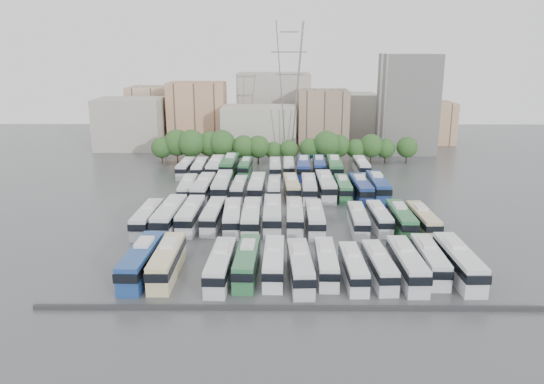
{
  "coord_description": "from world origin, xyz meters",
  "views": [
    {
      "loc": [
        -1.39,
        -85.62,
        27.99
      ],
      "look_at": [
        -2.02,
        4.79,
        3.0
      ],
      "focal_mm": 35.0,
      "sensor_mm": 36.0,
      "label": 1
    }
  ],
  "objects_px": {
    "bus_r1_s7": "(295,216)",
    "bus_r2_s7": "(292,187)",
    "bus_r1_s3": "(213,215)",
    "bus_r2_s2": "(204,188)",
    "bus_r1_s13": "(423,220)",
    "bus_r2_s6": "(274,189)",
    "bus_r0_s2": "(167,261)",
    "bus_r3_s3": "(230,165)",
    "bus_r0_s1": "(142,260)",
    "bus_r0_s9": "(353,267)",
    "bus_r0_s13": "(459,262)",
    "bus_r1_s8": "(315,218)",
    "bus_r0_s5": "(247,261)",
    "bus_r2_s11": "(361,188)",
    "bus_r2_s12": "(378,186)",
    "bus_r2_s8": "(309,188)",
    "bus_r3_s7": "(289,167)",
    "electricity_pylon": "(289,84)",
    "bus_r1_s0": "(148,218)",
    "bus_r2_s5": "(257,187)",
    "bus_r1_s6": "(272,214)",
    "bus_r2_s10": "(343,188)",
    "bus_r3_s0": "(186,168)",
    "bus_r3_s6": "(275,168)",
    "bus_r1_s2": "(191,215)",
    "bus_r0_s11": "(407,264)",
    "apartment_tower": "(407,104)",
    "bus_r2_s1": "(188,188)",
    "bus_r1_s10": "(358,219)",
    "bus_r2_s4": "(239,189)",
    "bus_r0_s10": "(379,266)",
    "bus_r3_s1": "(200,168)",
    "bus_r1_s12": "(401,219)",
    "bus_r0_s12": "(430,260)",
    "bus_r3_s10": "(334,167)",
    "bus_r0_s7": "(300,266)",
    "bus_r1_s11": "(379,217)",
    "bus_r3_s9": "(319,166)",
    "bus_r1_s1": "(170,216)",
    "bus_r1_s4": "(232,217)",
    "bus_r3_s8": "(304,167)",
    "bus_r2_s3": "(222,186)"
  },
  "relations": [
    {
      "from": "bus_r1_s1",
      "to": "bus_r1_s4",
      "type": "bearing_deg",
      "value": 3.41
    },
    {
      "from": "bus_r2_s3",
      "to": "bus_r0_s9",
      "type": "bearing_deg",
      "value": -61.75
    },
    {
      "from": "bus_r0_s13",
      "to": "bus_r3_s0",
      "type": "distance_m",
      "value": 68.93
    },
    {
      "from": "bus_r1_s0",
      "to": "bus_r3_s10",
      "type": "relative_size",
      "value": 0.91
    },
    {
      "from": "bus_r0_s5",
      "to": "bus_r0_s1",
      "type": "bearing_deg",
      "value": -176.69
    },
    {
      "from": "apartment_tower",
      "to": "bus_r2_s8",
      "type": "xyz_separation_m",
      "value": [
        -29.01,
        -46.08,
        -11.11
      ]
    },
    {
      "from": "bus_r2_s7",
      "to": "bus_r3_s1",
      "type": "distance_m",
      "value": 25.86
    },
    {
      "from": "bus_r1_s2",
      "to": "bus_r2_s12",
      "type": "height_order",
      "value": "bus_r2_s12"
    },
    {
      "from": "electricity_pylon",
      "to": "bus_r2_s5",
      "type": "distance_m",
      "value": 41.74
    },
    {
      "from": "bus_r2_s4",
      "to": "bus_r2_s6",
      "type": "height_order",
      "value": "bus_r2_s4"
    },
    {
      "from": "bus_r2_s12",
      "to": "bus_r1_s7",
      "type": "bearing_deg",
      "value": -132.12
    },
    {
      "from": "bus_r3_s8",
      "to": "bus_r1_s11",
      "type": "bearing_deg",
      "value": -70.9
    },
    {
      "from": "bus_r0_s7",
      "to": "bus_r2_s1",
      "type": "relative_size",
      "value": 0.99
    },
    {
      "from": "bus_r1_s10",
      "to": "bus_r3_s6",
      "type": "height_order",
      "value": "bus_r3_s6"
    },
    {
      "from": "bus_r2_s6",
      "to": "bus_r1_s7",
      "type": "bearing_deg",
      "value": -78.27
    },
    {
      "from": "bus_r1_s8",
      "to": "bus_r2_s1",
      "type": "relative_size",
      "value": 0.98
    },
    {
      "from": "bus_r1_s3",
      "to": "bus_r2_s2",
      "type": "distance_m",
      "value": 16.18
    },
    {
      "from": "bus_r0_s11",
      "to": "bus_r1_s0",
      "type": "height_order",
      "value": "bus_r0_s11"
    },
    {
      "from": "bus_r0_s1",
      "to": "bus_r2_s11",
      "type": "height_order",
      "value": "bus_r0_s1"
    },
    {
      "from": "bus_r1_s3",
      "to": "bus_r1_s13",
      "type": "xyz_separation_m",
      "value": [
        33.0,
        -2.07,
        -0.0
      ]
    },
    {
      "from": "bus_r3_s8",
      "to": "bus_r1_s3",
      "type": "bearing_deg",
      "value": -112.89
    },
    {
      "from": "bus_r0_s12",
      "to": "bus_r2_s5",
      "type": "relative_size",
      "value": 0.95
    },
    {
      "from": "bus_r2_s6",
      "to": "bus_r1_s10",
      "type": "bearing_deg",
      "value": -53.75
    },
    {
      "from": "bus_r1_s3",
      "to": "bus_r3_s0",
      "type": "distance_m",
      "value": 36.17
    },
    {
      "from": "bus_r0_s13",
      "to": "bus_r1_s8",
      "type": "height_order",
      "value": "bus_r0_s13"
    },
    {
      "from": "bus_r0_s13",
      "to": "bus_r1_s11",
      "type": "relative_size",
      "value": 1.19
    },
    {
      "from": "bus_r2_s4",
      "to": "bus_r1_s11",
      "type": "bearing_deg",
      "value": -34.68
    },
    {
      "from": "bus_r2_s7",
      "to": "bus_r1_s10",
      "type": "bearing_deg",
      "value": -64.89
    },
    {
      "from": "bus_r2_s5",
      "to": "bus_r3_s3",
      "type": "relative_size",
      "value": 0.91
    },
    {
      "from": "bus_r1_s6",
      "to": "bus_r2_s10",
      "type": "bearing_deg",
      "value": 52.78
    },
    {
      "from": "bus_r1_s12",
      "to": "bus_r2_s6",
      "type": "distance_m",
      "value": 27.3
    },
    {
      "from": "bus_r1_s7",
      "to": "bus_r2_s7",
      "type": "relative_size",
      "value": 0.98
    },
    {
      "from": "electricity_pylon",
      "to": "bus_r1_s3",
      "type": "relative_size",
      "value": 2.86
    },
    {
      "from": "bus_r2_s1",
      "to": "bus_r3_s6",
      "type": "distance_m",
      "value": 24.68
    },
    {
      "from": "bus_r0_s10",
      "to": "bus_r3_s1",
      "type": "height_order",
      "value": "bus_r3_s1"
    },
    {
      "from": "bus_r2_s7",
      "to": "bus_r3_s10",
      "type": "distance_m",
      "value": 19.15
    },
    {
      "from": "bus_r1_s2",
      "to": "bus_r2_s4",
      "type": "bearing_deg",
      "value": 70.91
    },
    {
      "from": "bus_r3_s9",
      "to": "bus_r2_s10",
      "type": "bearing_deg",
      "value": -77.8
    },
    {
      "from": "bus_r1_s2",
      "to": "bus_r2_s6",
      "type": "relative_size",
      "value": 1.17
    },
    {
      "from": "bus_r3_s10",
      "to": "bus_r1_s6",
      "type": "bearing_deg",
      "value": -109.51
    },
    {
      "from": "bus_r3_s6",
      "to": "bus_r1_s2",
      "type": "bearing_deg",
      "value": -111.72
    },
    {
      "from": "bus_r0_s2",
      "to": "bus_r3_s3",
      "type": "distance_m",
      "value": 54.58
    },
    {
      "from": "bus_r0_s11",
      "to": "bus_r2_s5",
      "type": "height_order",
      "value": "bus_r2_s5"
    },
    {
      "from": "electricity_pylon",
      "to": "bus_r1_s0",
      "type": "relative_size",
      "value": 2.75
    },
    {
      "from": "bus_r0_s1",
      "to": "bus_r0_s2",
      "type": "relative_size",
      "value": 1.04
    },
    {
      "from": "bus_r0_s1",
      "to": "bus_r0_s9",
      "type": "relative_size",
      "value": 1.21
    },
    {
      "from": "bus_r1_s6",
      "to": "bus_r2_s2",
      "type": "bearing_deg",
      "value": 129.69
    },
    {
      "from": "bus_r1_s0",
      "to": "bus_r0_s1",
      "type": "bearing_deg",
      "value": -77.76
    },
    {
      "from": "bus_r2_s8",
      "to": "bus_r3_s7",
      "type": "bearing_deg",
      "value": 101.77
    },
    {
      "from": "bus_r1_s10",
      "to": "bus_r3_s0",
      "type": "relative_size",
      "value": 1.0
    }
  ]
}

